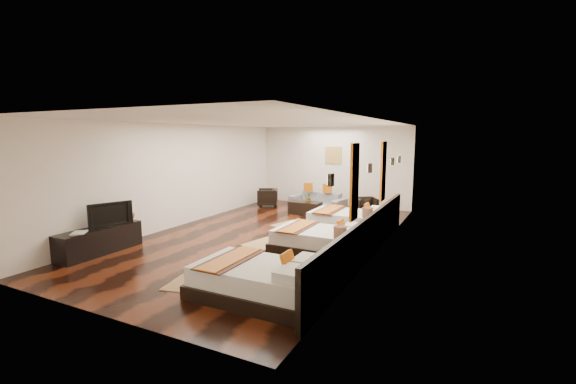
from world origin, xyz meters
The scene contains 30 objects.
floor centered at (0.00, 0.00, 0.00)m, with size 5.50×9.50×0.01m, color black.
ceiling centered at (0.00, 0.00, 2.80)m, with size 5.50×9.50×0.01m, color white.
back_wall centered at (0.00, 4.75, 1.40)m, with size 5.50×0.01×2.80m, color silver.
left_wall centered at (-2.75, 0.00, 1.40)m, with size 0.01×9.50×2.80m, color silver.
right_wall centered at (2.75, 0.00, 1.40)m, with size 0.01×9.50×2.80m, color silver.
headboard_panel centered at (2.71, -0.80, 0.45)m, with size 0.08×6.60×0.90m, color black.
bed_near centered at (1.70, -3.24, 0.27)m, with size 2.06×1.30×0.79m.
bed_mid centered at (1.70, -0.72, 0.26)m, with size 1.99×1.25×0.76m.
bed_far centered at (1.70, 1.34, 0.27)m, with size 2.05×1.29×0.78m.
nightstand_a centered at (2.44, -1.74, 0.31)m, with size 0.44×0.44×0.87m.
nightstand_b centered at (2.44, 0.16, 0.31)m, with size 0.45×0.45×0.89m.
jute_mat_near centered at (0.33, -3.10, 0.01)m, with size 0.75×1.20×0.01m, color #9E7C50.
jute_mat_mid centered at (0.34, -0.55, 0.01)m, with size 0.75×1.20×0.01m, color #9E7C50.
jute_mat_far centered at (0.05, 1.39, 0.01)m, with size 0.75×1.20×0.01m, color #9E7C50.
tv_console centered at (-2.50, -2.84, 0.28)m, with size 0.50×1.80×0.55m, color black.
tv centered at (-2.45, -2.61, 0.81)m, with size 0.91×0.12×0.52m, color black.
book centered at (-2.50, -3.44, 0.57)m, with size 0.26×0.35×0.03m, color black.
figurine centered at (-2.50, -2.10, 0.71)m, with size 0.31×0.31×0.33m, color brown.
sofa centered at (-0.22, 3.83, 0.29)m, with size 1.95×0.76×0.57m, color slate.
armchair_left centered at (-1.98, 3.44, 0.31)m, with size 0.67×0.69×0.63m, color black.
armchair_right centered at (1.57, 3.43, 0.29)m, with size 0.62×0.64×0.58m, color black.
coffee_table centered at (-0.22, 2.78, 0.20)m, with size 1.00×0.50×0.40m, color black.
table_plant centered at (-0.10, 2.75, 0.54)m, with size 0.26×0.22×0.29m, color #305D1F.
orange_panel_a centered at (2.73, -1.90, 1.70)m, with size 0.04×0.40×1.30m, color #D86014.
orange_panel_b centered at (2.73, 0.30, 1.70)m, with size 0.04×0.40×1.30m, color #D86014.
sconce_near centered at (2.70, -3.00, 1.85)m, with size 0.07×0.12×0.18m.
sconce_mid centered at (2.70, -0.80, 1.85)m, with size 0.07×0.12×0.18m.
sconce_far centered at (2.70, 1.40, 1.85)m, with size 0.07×0.12×0.18m.
sconce_lounge centered at (2.70, 2.30, 1.85)m, with size 0.07×0.12×0.18m.
gold_artwork centered at (0.00, 4.73, 1.80)m, with size 0.60×0.04×0.60m, color #AD873F.
Camera 1 is at (4.51, -7.99, 2.46)m, focal length 23.45 mm.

